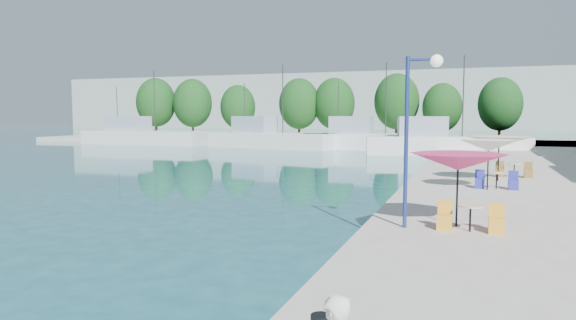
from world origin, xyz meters
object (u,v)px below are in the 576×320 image
at_px(trawler_01, 142,136).
at_px(trawler_04, 441,144).
at_px(trawler_02, 269,139).
at_px(umbrella_pink, 458,162).
at_px(umbrella_cream, 499,141).
at_px(trawler_03, 368,140).
at_px(umbrella_white, 489,146).
at_px(street_lamp, 418,109).

height_order(trawler_01, trawler_04, same).
height_order(trawler_02, umbrella_pink, trawler_02).
distance_m(umbrella_pink, umbrella_cream, 11.90).
height_order(trawler_03, trawler_04, same).
bearing_deg(umbrella_cream, umbrella_white, -99.46).
bearing_deg(trawler_02, umbrella_white, -41.13).
distance_m(trawler_02, street_lamp, 47.01).
height_order(trawler_01, street_lamp, trawler_01).
bearing_deg(umbrella_cream, trawler_02, 129.60).
bearing_deg(trawler_02, trawler_03, 18.87).
bearing_deg(umbrella_cream, street_lamp, -102.57).
bearing_deg(trawler_02, trawler_01, -170.93).
height_order(trawler_01, umbrella_white, trawler_01).
xyz_separation_m(trawler_03, street_lamp, (9.65, -42.93, 3.02)).
xyz_separation_m(umbrella_cream, street_lamp, (-2.79, -12.50, 1.49)).
relative_size(umbrella_pink, umbrella_white, 1.14).
xyz_separation_m(trawler_04, umbrella_cream, (4.11, -25.69, 1.53)).
bearing_deg(trawler_04, street_lamp, -99.78).
height_order(umbrella_pink, umbrella_cream, umbrella_cream).
bearing_deg(trawler_03, umbrella_white, -73.15).
bearing_deg(street_lamp, umbrella_cream, 73.71).
bearing_deg(umbrella_pink, trawler_02, 118.77).
bearing_deg(trawler_01, trawler_02, -2.52).
relative_size(trawler_04, umbrella_white, 6.48).
bearing_deg(trawler_04, trawler_01, 161.10).
relative_size(trawler_02, street_lamp, 3.31).
distance_m(trawler_01, trawler_04, 39.37).
relative_size(trawler_03, umbrella_white, 6.32).
bearing_deg(street_lamp, umbrella_pink, 29.02).
distance_m(trawler_04, umbrella_cream, 26.06).
bearing_deg(umbrella_white, trawler_01, 141.31).
bearing_deg(trawler_01, umbrella_white, -37.18).
bearing_deg(umbrella_pink, trawler_04, 93.73).
relative_size(trawler_04, street_lamp, 3.21).
bearing_deg(trawler_03, umbrella_cream, -70.15).
height_order(trawler_04, umbrella_cream, trawler_04).
xyz_separation_m(trawler_03, trawler_04, (8.33, -4.74, -0.00)).
bearing_deg(umbrella_pink, street_lamp, -147.27).
distance_m(trawler_04, umbrella_white, 29.47).
bearing_deg(trawler_04, umbrella_cream, -92.67).
relative_size(trawler_01, trawler_04, 1.09).
distance_m(trawler_02, trawler_03, 11.81).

